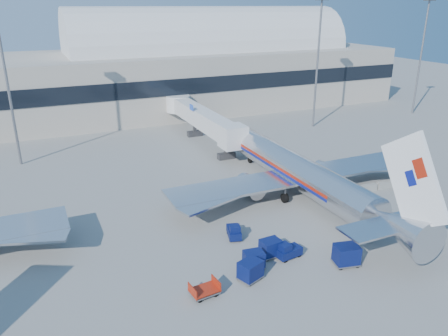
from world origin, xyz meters
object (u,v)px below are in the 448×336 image
mast_east (319,44)px  cart_train_c (250,270)px  cart_solo_far (412,224)px  cart_solo_near (346,255)px  barrier_near (366,188)px  cart_train_a (271,248)px  mast_west (3,58)px  tug_right (369,219)px  mast_far_east (423,40)px  tug_lead (288,251)px  cart_train_b (254,259)px  ramp_worker (433,223)px  tug_left (234,231)px  barrier_mid (387,184)px  airliner_main (300,172)px  jetbridge_near (199,117)px  barrier_far (407,180)px

mast_east → cart_train_c: size_ratio=9.63×
cart_solo_far → cart_solo_near: bearing=-134.4°
barrier_near → cart_train_a: bearing=-156.4°
mast_west → cart_solo_far: size_ratio=9.23×
tug_right → cart_solo_near: cart_solo_near is taller
mast_far_east → tug_lead: (-53.57, -36.64, -14.10)m
tug_right → cart_train_b: 14.78m
ramp_worker → mast_far_east: bearing=-94.7°
tug_left → cart_train_c: 6.99m
cart_train_c → cart_solo_far: 18.43m
barrier_mid → cart_train_b: size_ratio=1.54×
airliner_main → cart_train_c: size_ratio=15.88×
cart_solo_near → tug_right: bearing=47.7°
airliner_main → cart_train_a: (-9.89, -10.31, -2.05)m
cart_solo_near → ramp_worker: bearing=17.9°
barrier_mid → jetbridge_near: bearing=115.4°
barrier_near → cart_solo_near: (-12.58, -11.72, 0.56)m
jetbridge_near → ramp_worker: bearing=-76.4°
mast_far_east → ramp_worker: 55.78m
mast_west → cart_train_b: bearing=-64.1°
mast_west → cart_train_a: (20.11, -35.80, -13.92)m
mast_far_east → cart_solo_far: (-39.76, -37.68, -13.87)m
barrier_near → tug_lead: bearing=-152.5°
mast_east → barrier_far: mast_east is taller
barrier_near → barrier_mid: 3.30m
mast_west → barrier_near: (38.00, -28.00, -14.34)m
cart_train_c → barrier_far: bearing=-0.5°
tug_left → cart_train_a: (1.55, -4.36, 0.18)m
airliner_main → mast_east: bearing=51.9°
tug_left → tug_lead: bearing=-135.2°
tug_left → barrier_mid: bearing=-65.5°
mast_far_east → ramp_worker: bearing=-134.5°
barrier_mid → cart_train_a: cart_train_a is taller
barrier_far → tug_lead: tug_lead is taller
airliner_main → cart_solo_far: size_ratio=15.21×
tug_right → airliner_main: bearing=120.9°
mast_far_east → cart_train_b: bearing=-147.2°
cart_solo_far → ramp_worker: 2.08m
tug_right → cart_train_c: cart_train_c is taller
cart_train_b → cart_solo_near: 8.08m
cart_solo_near → barrier_far: bearing=43.6°
cart_train_a → cart_train_c: size_ratio=0.83×
tug_right → tug_lead: bearing=-154.2°
mast_east → mast_far_east: bearing=0.0°
mast_east → tug_left: 46.64m
jetbridge_near → barrier_near: jetbridge_near is taller
barrier_near → barrier_mid: bearing=0.0°
tug_right → cart_train_b: cart_train_b is taller
mast_west → ramp_worker: size_ratio=11.99×
airliner_main → tug_left: bearing=-152.5°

